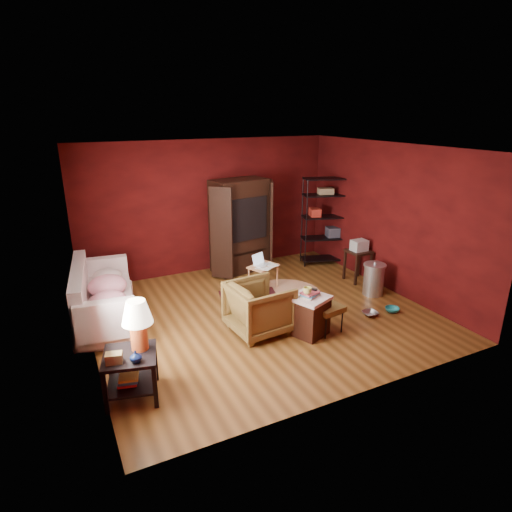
{
  "coord_description": "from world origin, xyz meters",
  "views": [
    {
      "loc": [
        -3.04,
        -5.96,
        3.36
      ],
      "look_at": [
        0.0,
        0.2,
        1.0
      ],
      "focal_mm": 30.0,
      "sensor_mm": 36.0,
      "label": 1
    }
  ],
  "objects_px": {
    "laptop_desk": "(263,268)",
    "tv_armoire": "(240,224)",
    "wire_shelving": "(325,217)",
    "hamper": "(309,314)",
    "side_table": "(134,340)",
    "armchair": "(259,305)",
    "sofa": "(105,303)"
  },
  "relations": [
    {
      "from": "side_table",
      "to": "laptop_desk",
      "type": "height_order",
      "value": "side_table"
    },
    {
      "from": "laptop_desk",
      "to": "tv_armoire",
      "type": "distance_m",
      "value": 1.29
    },
    {
      "from": "armchair",
      "to": "side_table",
      "type": "height_order",
      "value": "side_table"
    },
    {
      "from": "side_table",
      "to": "hamper",
      "type": "distance_m",
      "value": 2.76
    },
    {
      "from": "tv_armoire",
      "to": "wire_shelving",
      "type": "bearing_deg",
      "value": -21.69
    },
    {
      "from": "side_table",
      "to": "laptop_desk",
      "type": "bearing_deg",
      "value": 37.79
    },
    {
      "from": "hamper",
      "to": "wire_shelving",
      "type": "relative_size",
      "value": 0.38
    },
    {
      "from": "hamper",
      "to": "wire_shelving",
      "type": "xyz_separation_m",
      "value": [
        2.1,
        2.65,
        0.74
      ]
    },
    {
      "from": "armchair",
      "to": "wire_shelving",
      "type": "height_order",
      "value": "wire_shelving"
    },
    {
      "from": "sofa",
      "to": "armchair",
      "type": "height_order",
      "value": "armchair"
    },
    {
      "from": "laptop_desk",
      "to": "side_table",
      "type": "bearing_deg",
      "value": -165.3
    },
    {
      "from": "side_table",
      "to": "wire_shelving",
      "type": "xyz_separation_m",
      "value": [
        4.81,
        2.97,
        0.34
      ]
    },
    {
      "from": "side_table",
      "to": "wire_shelving",
      "type": "relative_size",
      "value": 0.63
    },
    {
      "from": "laptop_desk",
      "to": "hamper",
      "type": "bearing_deg",
      "value": -118.31
    },
    {
      "from": "sofa",
      "to": "wire_shelving",
      "type": "relative_size",
      "value": 0.94
    },
    {
      "from": "sofa",
      "to": "side_table",
      "type": "xyz_separation_m",
      "value": [
        0.09,
        -2.11,
        0.38
      ]
    },
    {
      "from": "hamper",
      "to": "laptop_desk",
      "type": "distance_m",
      "value": 1.93
    },
    {
      "from": "wire_shelving",
      "to": "hamper",
      "type": "bearing_deg",
      "value": -110.52
    },
    {
      "from": "side_table",
      "to": "laptop_desk",
      "type": "xyz_separation_m",
      "value": [
        2.89,
        2.24,
        -0.31
      ]
    },
    {
      "from": "hamper",
      "to": "tv_armoire",
      "type": "relative_size",
      "value": 0.37
    },
    {
      "from": "armchair",
      "to": "tv_armoire",
      "type": "xyz_separation_m",
      "value": [
        0.87,
        2.64,
        0.59
      ]
    },
    {
      "from": "armchair",
      "to": "laptop_desk",
      "type": "xyz_separation_m",
      "value": [
        0.83,
        1.5,
        -0.02
      ]
    },
    {
      "from": "hamper",
      "to": "side_table",
      "type": "bearing_deg",
      "value": -173.27
    },
    {
      "from": "sofa",
      "to": "laptop_desk",
      "type": "relative_size",
      "value": 2.64
    },
    {
      "from": "side_table",
      "to": "laptop_desk",
      "type": "relative_size",
      "value": 1.76
    },
    {
      "from": "tv_armoire",
      "to": "wire_shelving",
      "type": "distance_m",
      "value": 1.93
    },
    {
      "from": "side_table",
      "to": "wire_shelving",
      "type": "distance_m",
      "value": 5.66
    },
    {
      "from": "armchair",
      "to": "hamper",
      "type": "height_order",
      "value": "armchair"
    },
    {
      "from": "laptop_desk",
      "to": "tv_armoire",
      "type": "height_order",
      "value": "tv_armoire"
    },
    {
      "from": "armchair",
      "to": "laptop_desk",
      "type": "height_order",
      "value": "armchair"
    },
    {
      "from": "armchair",
      "to": "wire_shelving",
      "type": "xyz_separation_m",
      "value": [
        2.76,
        2.23,
        0.63
      ]
    },
    {
      "from": "sofa",
      "to": "wire_shelving",
      "type": "height_order",
      "value": "wire_shelving"
    }
  ]
}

